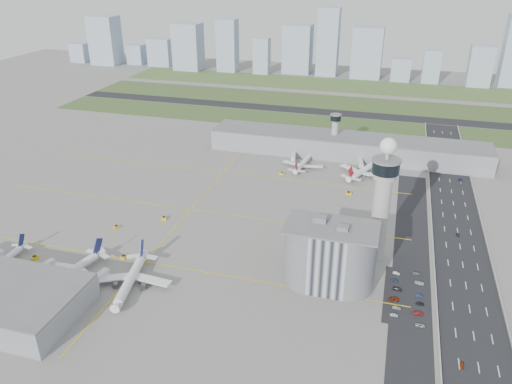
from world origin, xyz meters
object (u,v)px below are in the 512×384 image
(car_hw_4, at_px, (435,150))
(secondary_tower, at_px, (335,131))
(car_lot_6, at_px, (420,325))
(car_lot_7, at_px, (418,313))
(jet_bridge_near_2, at_px, (87,289))
(tug_1, at_px, (124,257))
(tug_3, at_px, (164,218))
(car_lot_9, at_px, (419,296))
(airplane_far_b, at_px, (364,167))
(jet_bridge_near_1, at_px, (31,278))
(airplane_near_b, at_px, (70,267))
(jet_bridge_far_0, at_px, (294,154))
(car_lot_4, at_px, (395,280))
(car_lot_3, at_px, (397,289))
(car_hw_1, at_px, (458,235))
(car_lot_10, at_px, (420,283))
(airplane_near_a, at_px, (1,259))
(tug_2, at_px, (116,227))
(jet_bridge_far_1, at_px, (360,161))
(tug_5, at_px, (349,193))
(car_hw_2, at_px, (461,180))
(car_lot_0, at_px, (394,315))
(admin_building, at_px, (330,256))
(car_lot_11, at_px, (417,274))
(car_hw_0, at_px, (462,365))
(car_lot_1, at_px, (397,308))
(tug_0, at_px, (35,257))
(tug_4, at_px, (282,173))
(car_lot_2, at_px, (394,299))
(car_lot_8, at_px, (420,304))
(airplane_near_c, at_px, (129,275))
(airplane_far_a, at_px, (303,161))

(car_hw_4, bearing_deg, secondary_tower, -166.29)
(car_lot_6, height_order, car_lot_7, car_lot_7)
(jet_bridge_near_2, bearing_deg, tug_1, 8.39)
(tug_3, distance_m, car_lot_9, 148.37)
(airplane_far_b, xyz_separation_m, tug_3, (-107.18, -100.15, -5.11))
(jet_bridge_near_1, xyz_separation_m, car_hw_4, (189.89, 240.39, -2.23))
(airplane_near_b, height_order, jet_bridge_far_0, airplane_near_b)
(jet_bridge_near_1, height_order, car_lot_4, jet_bridge_near_1)
(car_lot_3, height_order, car_lot_6, car_lot_3)
(car_hw_1, bearing_deg, tug_1, -164.98)
(car_lot_9, bearing_deg, jet_bridge_near_1, 103.02)
(car_lot_10, xyz_separation_m, car_hw_1, (20.76, 53.17, -0.05))
(jet_bridge_far_0, xyz_separation_m, car_lot_10, (91.88, -142.80, -2.25))
(airplane_near_a, distance_m, airplane_near_b, 38.48)
(car_hw_1, bearing_deg, tug_2, -174.81)
(tug_3, height_order, car_hw_4, tug_3)
(secondary_tower, distance_m, jet_bridge_far_1, 32.60)
(tug_5, xyz_separation_m, car_lot_10, (43.72, -89.22, -0.42))
(jet_bridge_far_1, height_order, car_hw_2, jet_bridge_far_1)
(car_lot_0, bearing_deg, airplane_far_b, 7.30)
(jet_bridge_far_0, xyz_separation_m, car_hw_1, (112.64, -89.63, -2.29))
(airplane_far_b, relative_size, tug_2, 14.91)
(car_hw_2, bearing_deg, admin_building, -114.57)
(car_lot_3, bearing_deg, car_lot_7, -141.53)
(car_lot_9, xyz_separation_m, car_lot_11, (-1.01, 17.86, 0.04))
(airplane_near_b, xyz_separation_m, car_hw_0, (176.56, -8.90, -5.38))
(tug_5, distance_m, car_hw_1, 73.87)
(airplane_near_a, relative_size, car_hw_1, 10.43)
(car_lot_1, distance_m, car_lot_11, 30.78)
(airplane_near_a, height_order, car_hw_2, airplane_near_a)
(tug_0, xyz_separation_m, car_hw_2, (217.47, 165.06, -0.37))
(tug_1, distance_m, tug_3, 43.87)
(tug_2, relative_size, car_lot_4, 0.90)
(jet_bridge_near_2, relative_size, tug_4, 4.93)
(secondary_tower, height_order, car_lot_7, secondary_tower)
(car_lot_9, distance_m, car_hw_1, 66.81)
(admin_building, xyz_separation_m, car_lot_10, (41.89, 11.20, -14.70))
(car_lot_2, xyz_separation_m, car_hw_1, (31.89, 69.26, -0.09))
(car_lot_7, relative_size, car_lot_8, 1.22)
(car_lot_7, relative_size, car_hw_1, 1.29)
(car_hw_2, bearing_deg, car_hw_0, -92.72)
(airplane_near_b, distance_m, car_hw_2, 257.46)
(tug_1, bearing_deg, car_lot_7, 171.17)
(airplane_near_c, height_order, car_lot_4, airplane_near_c)
(jet_bridge_near_2, xyz_separation_m, car_lot_1, (137.04, 28.26, -2.25))
(car_lot_0, xyz_separation_m, car_hw_1, (31.47, 80.48, -0.04))
(airplane_far_a, xyz_separation_m, jet_bridge_near_1, (-95.49, -177.01, -2.24))
(admin_building, bearing_deg, car_hw_0, -34.43)
(airplane_near_a, relative_size, car_hw_0, 10.81)
(airplane_near_b, height_order, airplane_near_c, airplane_near_c)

